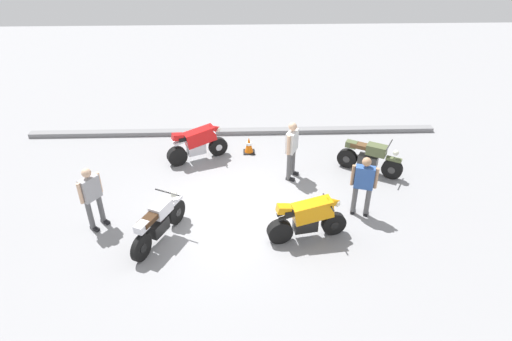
{
  "coord_description": "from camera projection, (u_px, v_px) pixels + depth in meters",
  "views": [
    {
      "loc": [
        0.33,
        -9.15,
        7.03
      ],
      "look_at": [
        0.67,
        0.92,
        0.75
      ],
      "focal_mm": 30.92,
      "sensor_mm": 36.0,
      "label": 1
    }
  ],
  "objects": [
    {
      "name": "traffic_cone",
      "position": [
        249.0,
        145.0,
        14.1
      ],
      "size": [
        0.36,
        0.36,
        0.53
      ],
      "color": "black",
      "rests_on": "ground"
    },
    {
      "name": "motorcycle_orange_sportbike",
      "position": [
        308.0,
        218.0,
        10.38
      ],
      "size": [
        1.95,
        0.73,
        1.14
      ],
      "rotation": [
        0.0,
        0.0,
        0.19
      ],
      "color": "black",
      "rests_on": "ground"
    },
    {
      "name": "motorcycle_silver_cruiser",
      "position": [
        158.0,
        223.0,
        10.34
      ],
      "size": [
        1.05,
        1.93,
        1.09
      ],
      "rotation": [
        0.0,
        0.0,
        1.12
      ],
      "color": "black",
      "rests_on": "ground"
    },
    {
      "name": "curb_edge",
      "position": [
        233.0,
        132.0,
        15.33
      ],
      "size": [
        14.0,
        0.3,
        0.15
      ],
      "primitive_type": "cube",
      "color": "gray",
      "rests_on": "ground"
    },
    {
      "name": "ground_plane",
      "position": [
        232.0,
        214.0,
        11.47
      ],
      "size": [
        40.0,
        40.0,
        0.0
      ],
      "primitive_type": "plane",
      "color": "gray"
    },
    {
      "name": "motorcycle_olive_vintage",
      "position": [
        370.0,
        158.0,
        12.97
      ],
      "size": [
        1.77,
        1.11,
        1.07
      ],
      "rotation": [
        0.0,
        0.0,
        5.77
      ],
      "color": "black",
      "rests_on": "ground"
    },
    {
      "name": "motorcycle_red_sportbike",
      "position": [
        198.0,
        143.0,
        13.54
      ],
      "size": [
        1.85,
        1.04,
        1.14
      ],
      "rotation": [
        0.0,
        0.0,
        0.44
      ],
      "color": "black",
      "rests_on": "ground"
    },
    {
      "name": "person_in_white_shirt",
      "position": [
        292.0,
        146.0,
        12.46
      ],
      "size": [
        0.47,
        0.65,
        1.76
      ],
      "rotation": [
        0.0,
        0.0,
        5.84
      ],
      "color": "#59595B",
      "rests_on": "ground"
    },
    {
      "name": "person_in_blue_shirt",
      "position": [
        364.0,
        183.0,
        10.96
      ],
      "size": [
        0.65,
        0.42,
        1.69
      ],
      "rotation": [
        0.0,
        0.0,
        1.28
      ],
      "color": "#59595B",
      "rests_on": "ground"
    },
    {
      "name": "person_in_gray_shirt",
      "position": [
        91.0,
        194.0,
        10.57
      ],
      "size": [
        0.5,
        0.58,
        1.67
      ],
      "rotation": [
        0.0,
        0.0,
        5.68
      ],
      "color": "#59595B",
      "rests_on": "ground"
    }
  ]
}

